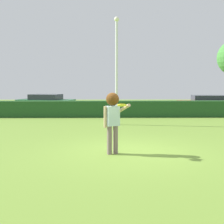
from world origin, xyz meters
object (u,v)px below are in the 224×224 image
(frisbee, at_px, (122,105))
(lamppost, at_px, (117,65))
(parked_car_green, at_px, (46,102))
(parked_car_red, at_px, (209,103))
(person, at_px, (113,114))

(frisbee, bearing_deg, lamppost, 89.55)
(parked_car_green, bearing_deg, lamppost, -57.30)
(frisbee, height_order, parked_car_green, frisbee)
(parked_car_green, bearing_deg, parked_car_red, -9.96)
(frisbee, relative_size, parked_car_green, 0.06)
(parked_car_green, xyz_separation_m, parked_car_red, (11.72, -2.06, 0.00))
(person, relative_size, parked_car_green, 0.40)
(person, distance_m, parked_car_red, 14.18)
(person, distance_m, parked_car_green, 15.23)
(parked_car_red, bearing_deg, lamppost, -138.18)
(person, xyz_separation_m, frisbee, (0.25, -0.42, 0.28))
(parked_car_green, distance_m, parked_car_red, 11.90)
(parked_car_green, bearing_deg, frisbee, -71.18)
(lamppost, bearing_deg, parked_car_green, 122.70)
(person, xyz_separation_m, parked_car_red, (6.91, 12.38, -0.50))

